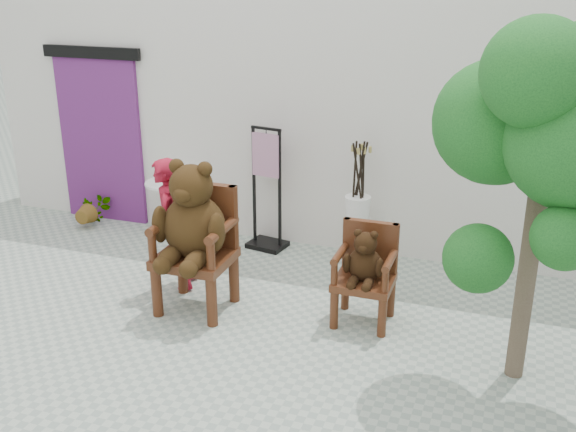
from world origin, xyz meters
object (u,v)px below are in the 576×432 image
object	(u,v)px
cafe_table	(170,202)
person	(174,225)
tree	(558,127)
chair_big	(194,227)
stool_bucket	(358,211)
chair_small	(365,266)
display_stand	(267,203)

from	to	relation	value
cafe_table	person	bearing A→B (deg)	-59.09
tree	chair_big	bearing A→B (deg)	174.02
cafe_table	stool_bucket	distance (m)	2.49
chair_small	tree	xyz separation A→B (m)	(1.50, -0.63, 1.61)
stool_bucket	tree	xyz separation A→B (m)	(1.90, -1.95, 1.55)
chair_big	cafe_table	size ratio (longest dim) A/B	2.22
chair_small	display_stand	bearing A→B (deg)	137.99
display_stand	cafe_table	bearing A→B (deg)	-170.06
chair_big	stool_bucket	xyz separation A→B (m)	(1.26, 1.61, -0.24)
stool_bucket	display_stand	bearing A→B (deg)	176.11
display_stand	stool_bucket	distance (m)	1.15
chair_big	cafe_table	distance (m)	2.13
display_stand	stool_bucket	bearing A→B (deg)	6.21
person	cafe_table	bearing A→B (deg)	-166.71
cafe_table	stool_bucket	size ratio (longest dim) A/B	0.48
cafe_table	display_stand	world-z (taller)	display_stand
display_stand	person	bearing A→B (deg)	-102.17
stool_bucket	cafe_table	bearing A→B (deg)	178.12
chair_big	chair_small	distance (m)	1.71
chair_small	display_stand	size ratio (longest dim) A/B	0.65
chair_small	tree	bearing A→B (deg)	-22.82
cafe_table	display_stand	bearing A→B (deg)	-0.16
chair_big	stool_bucket	world-z (taller)	chair_big
chair_big	person	size ratio (longest dim) A/B	1.09
display_stand	tree	bearing A→B (deg)	-23.50
person	stool_bucket	distance (m)	2.10
tree	chair_small	bearing A→B (deg)	157.18
chair_big	cafe_table	bearing A→B (deg)	125.70
cafe_table	chair_small	bearing A→B (deg)	-25.86
person	stool_bucket	bearing A→B (deg)	108.78
display_stand	tree	distance (m)	4.00
chair_big	display_stand	bearing A→B (deg)	86.08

